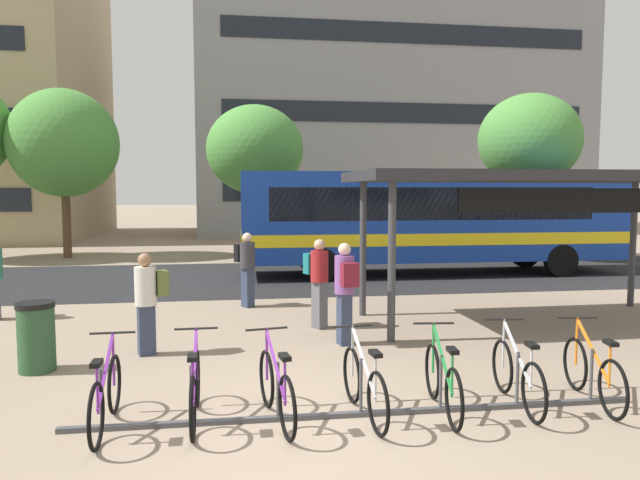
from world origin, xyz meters
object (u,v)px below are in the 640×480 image
object	(u,v)px
trash_bin	(36,337)
parked_bicycle_purple_0	(106,396)
city_bus	(434,218)
parked_bicycle_green_4	(443,382)
street_tree_2	(64,143)
commuter_black_pack_1	(247,264)
parked_bicycle_purple_1	(195,390)
commuter_maroon_pack_5	(345,287)
commuter_teal_pack_0	(318,277)
parked_bicycle_silver_3	(364,386)
street_tree_1	(255,150)
transit_shelter	(532,181)
parked_bicycle_orange_6	(593,373)
parked_bicycle_purple_2	(276,390)
commuter_olive_pack_4	(148,297)
street_tree_3	(529,140)
parked_bicycle_silver_5	(517,376)

from	to	relation	value
trash_bin	parked_bicycle_purple_0	bearing A→B (deg)	-58.30
city_bus	parked_bicycle_green_4	world-z (taller)	city_bus
parked_bicycle_green_4	street_tree_2	size ratio (longest dim) A/B	0.26
commuter_black_pack_1	parked_bicycle_purple_1	bearing A→B (deg)	-38.89
commuter_maroon_pack_5	street_tree_2	world-z (taller)	street_tree_2
city_bus	commuter_teal_pack_0	bearing A→B (deg)	-124.15
parked_bicycle_silver_3	street_tree_1	world-z (taller)	street_tree_1
commuter_black_pack_1	parked_bicycle_silver_3	bearing A→B (deg)	-22.50
parked_bicycle_purple_1	commuter_black_pack_1	bearing A→B (deg)	-7.16
street_tree_1	parked_bicycle_purple_1	bearing A→B (deg)	-94.55
parked_bicycle_purple_0	transit_shelter	size ratio (longest dim) A/B	0.24
parked_bicycle_purple_0	commuter_teal_pack_0	bearing A→B (deg)	-34.98
city_bus	trash_bin	world-z (taller)	city_bus
city_bus	parked_bicycle_orange_6	size ratio (longest dim) A/B	7.04
transit_shelter	commuter_maroon_pack_5	world-z (taller)	transit_shelter
parked_bicycle_green_4	commuter_black_pack_1	xyz separation A→B (m)	(-2.16, 6.82, 0.60)
parked_bicycle_purple_1	street_tree_2	world-z (taller)	street_tree_2
parked_bicycle_silver_3	trash_bin	size ratio (longest dim) A/B	1.67
transit_shelter	commuter_maroon_pack_5	bearing A→B (deg)	-163.85
city_bus	commuter_teal_pack_0	world-z (taller)	city_bus
city_bus	parked_bicycle_green_4	bearing A→B (deg)	-108.19
parked_bicycle_silver_3	commuter_teal_pack_0	distance (m)	4.57
commuter_black_pack_1	trash_bin	size ratio (longest dim) A/B	1.65
city_bus	parked_bicycle_orange_6	xyz separation A→B (m)	(-1.87, -11.24, -1.39)
commuter_maroon_pack_5	street_tree_1	xyz separation A→B (m)	(-1.01, 13.57, 3.21)
parked_bicycle_purple_0	street_tree_2	size ratio (longest dim) A/B	0.26
parked_bicycle_orange_6	parked_bicycle_silver_3	bearing A→B (deg)	99.16
commuter_teal_pack_0	street_tree_2	xyz separation A→B (m)	(-8.07, 13.05, 3.45)
parked_bicycle_silver_3	transit_shelter	size ratio (longest dim) A/B	0.24
parked_bicycle_purple_1	parked_bicycle_silver_3	world-z (taller)	same
parked_bicycle_silver_3	parked_bicycle_purple_0	bearing A→B (deg)	83.99
parked_bicycle_orange_6	transit_shelter	xyz separation A→B (m)	(1.44, 4.37, 2.45)
parked_bicycle_purple_2	street_tree_1	distance (m)	17.21
parked_bicycle_purple_2	commuter_olive_pack_4	distance (m)	3.64
parked_bicycle_purple_1	parked_bicycle_orange_6	world-z (taller)	same
transit_shelter	commuter_maroon_pack_5	size ratio (longest dim) A/B	4.04
street_tree_2	street_tree_3	xyz separation A→B (m)	(17.58, -3.07, 0.08)
parked_bicycle_silver_5	parked_bicycle_orange_6	size ratio (longest dim) A/B	1.00
parked_bicycle_purple_1	parked_bicycle_purple_2	distance (m)	0.93
parked_bicycle_orange_6	commuter_black_pack_1	distance (m)	7.96
trash_bin	parked_bicycle_purple_2	bearing A→B (deg)	-35.91
commuter_olive_pack_4	parked_bicycle_purple_1	bearing A→B (deg)	87.88
trash_bin	city_bus	bearing A→B (deg)	43.94
parked_bicycle_orange_6	street_tree_1	xyz separation A→B (m)	(-3.55, 16.74, 3.84)
parked_bicycle_silver_5	transit_shelter	distance (m)	5.54
parked_bicycle_green_4	transit_shelter	bearing A→B (deg)	-31.83
parked_bicycle_silver_5	parked_bicycle_purple_1	bearing A→B (deg)	94.68
city_bus	commuter_teal_pack_0	xyz separation A→B (m)	(-4.69, -6.75, -0.78)
parked_bicycle_purple_1	commuter_black_pack_1	size ratio (longest dim) A/B	1.02
commuter_teal_pack_0	parked_bicycle_orange_6	bearing A→B (deg)	2.95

